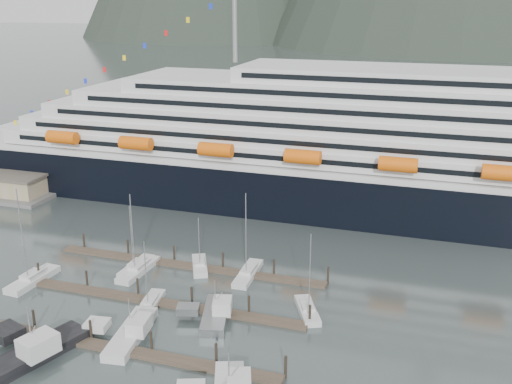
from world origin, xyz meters
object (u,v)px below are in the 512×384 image
sailboat_c (150,304)px  sailboat_f (200,266)px  sailboat_a (33,280)px  trawler_c (130,332)px  trawler_a (32,352)px  trawler_e (215,314)px  cruise_ship (419,159)px  sailboat_e (138,270)px  sailboat_g (248,274)px  sailboat_h (307,311)px  sailboat_b (136,267)px

sailboat_c → sailboat_f: size_ratio=1.15×
sailboat_a → trawler_c: sailboat_a is taller
sailboat_c → trawler_a: size_ratio=0.73×
trawler_c → trawler_e: 12.15m
sailboat_a → sailboat_c: (21.71, -1.39, -0.07)m
sailboat_a → trawler_a: bearing=-138.9°
sailboat_f → trawler_c: size_ratio=0.75×
cruise_ship → sailboat_f: (-32.92, -38.70, -11.65)m
sailboat_e → sailboat_g: 18.41m
sailboat_h → trawler_e: size_ratio=1.22×
trawler_e → sailboat_e: bearing=44.6°
sailboat_e → sailboat_f: bearing=-60.1°
sailboat_b → trawler_c: sailboat_b is taller
cruise_ship → trawler_c: cruise_ship is taller
sailboat_g → trawler_c: sailboat_g is taller
cruise_ship → sailboat_e: (-42.04, -43.37, -11.61)m
sailboat_g → sailboat_f: bearing=85.7°
sailboat_e → sailboat_f: sailboat_e is taller
sailboat_b → sailboat_e: sailboat_e is taller
sailboat_b → sailboat_a: bearing=127.6°
sailboat_f → sailboat_g: (8.79, -0.42, 0.04)m
sailboat_c → trawler_c: sailboat_c is taller
sailboat_b → trawler_a: bearing=-177.5°
sailboat_b → sailboat_f: sailboat_b is taller
sailboat_f → trawler_c: sailboat_f is taller
sailboat_g → sailboat_e: bearing=101.7°
sailboat_e → sailboat_f: 10.25m
trawler_c → sailboat_g: bearing=-30.0°
sailboat_f → trawler_e: 17.24m
trawler_e → sailboat_a: bearing=71.6°
sailboat_b → sailboat_e: size_ratio=0.82×
sailboat_c → sailboat_g: (10.64, 14.18, 0.03)m
sailboat_b → trawler_e: (18.72, -11.36, 0.47)m
sailboat_f → sailboat_g: bearing=-118.2°
sailboat_a → sailboat_f: sailboat_a is taller
cruise_ship → sailboat_f: bearing=-130.4°
cruise_ship → sailboat_e: size_ratio=14.40×
sailboat_g → trawler_a: sailboat_g is taller
sailboat_f → sailboat_c: bearing=147.3°
sailboat_h → trawler_c: bearing=97.8°
sailboat_g → trawler_c: (-9.29, -22.55, 0.42)m
sailboat_c → sailboat_g: bearing=-45.2°
cruise_ship → trawler_a: cruise_ship is taller
sailboat_a → sailboat_f: (23.56, 13.21, -0.08)m
cruise_ship → sailboat_c: size_ratio=18.68×
sailboat_c → sailboat_g: size_ratio=0.74×
trawler_e → trawler_a: bearing=116.0°
sailboat_f → sailboat_a: bearing=93.8°
trawler_c → sailboat_a: bearing=59.5°
sailboat_a → trawler_a: (13.71, -17.98, 0.54)m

